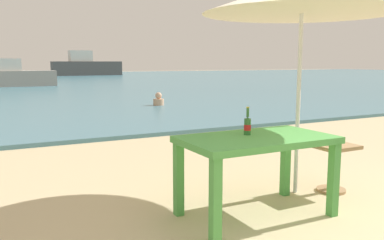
{
  "coord_description": "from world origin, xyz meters",
  "views": [
    {
      "loc": [
        -3.17,
        -2.23,
        1.44
      ],
      "look_at": [
        -0.47,
        3.0,
        0.6
      ],
      "focal_mm": 38.08,
      "sensor_mm": 36.0,
      "label": 1
    }
  ],
  "objects_px": {
    "picnic_table_green": "(257,148)",
    "boat_ferry": "(86,66)",
    "beer_bottle_amber": "(247,125)",
    "swimmer_person": "(159,100)",
    "boat_tanker": "(15,76)",
    "side_table_wood": "(332,161)"
  },
  "relations": [
    {
      "from": "picnic_table_green",
      "to": "boat_ferry",
      "type": "relative_size",
      "value": 0.2
    },
    {
      "from": "boat_ferry",
      "to": "picnic_table_green",
      "type": "bearing_deg",
      "value": -100.63
    },
    {
      "from": "beer_bottle_amber",
      "to": "swimmer_person",
      "type": "distance_m",
      "value": 9.25
    },
    {
      "from": "boat_tanker",
      "to": "beer_bottle_amber",
      "type": "bearing_deg",
      "value": -88.62
    },
    {
      "from": "picnic_table_green",
      "to": "boat_tanker",
      "type": "distance_m",
      "value": 22.02
    },
    {
      "from": "picnic_table_green",
      "to": "swimmer_person",
      "type": "height_order",
      "value": "picnic_table_green"
    },
    {
      "from": "beer_bottle_amber",
      "to": "boat_ferry",
      "type": "xyz_separation_m",
      "value": [
        7.47,
        39.54,
        0.13
      ]
    },
    {
      "from": "swimmer_person",
      "to": "side_table_wood",
      "type": "bearing_deg",
      "value": -100.01
    },
    {
      "from": "side_table_wood",
      "to": "boat_ferry",
      "type": "relative_size",
      "value": 0.08
    },
    {
      "from": "beer_bottle_amber",
      "to": "side_table_wood",
      "type": "relative_size",
      "value": 0.49
    },
    {
      "from": "picnic_table_green",
      "to": "beer_bottle_amber",
      "type": "bearing_deg",
      "value": 104.45
    },
    {
      "from": "boat_tanker",
      "to": "picnic_table_green",
      "type": "bearing_deg",
      "value": -88.55
    },
    {
      "from": "boat_ferry",
      "to": "boat_tanker",
      "type": "distance_m",
      "value": 19.37
    },
    {
      "from": "side_table_wood",
      "to": "swimmer_person",
      "type": "height_order",
      "value": "side_table_wood"
    },
    {
      "from": "picnic_table_green",
      "to": "swimmer_person",
      "type": "xyz_separation_m",
      "value": [
        2.73,
        8.92,
        -0.41
      ]
    },
    {
      "from": "beer_bottle_amber",
      "to": "picnic_table_green",
      "type": "bearing_deg",
      "value": -75.55
    },
    {
      "from": "beer_bottle_amber",
      "to": "swimmer_person",
      "type": "relative_size",
      "value": 0.65
    },
    {
      "from": "beer_bottle_amber",
      "to": "side_table_wood",
      "type": "bearing_deg",
      "value": 4.18
    },
    {
      "from": "boat_tanker",
      "to": "boat_ferry",
      "type": "bearing_deg",
      "value": 65.6
    },
    {
      "from": "boat_ferry",
      "to": "boat_tanker",
      "type": "height_order",
      "value": "boat_ferry"
    },
    {
      "from": "picnic_table_green",
      "to": "swimmer_person",
      "type": "distance_m",
      "value": 9.33
    },
    {
      "from": "swimmer_person",
      "to": "boat_tanker",
      "type": "bearing_deg",
      "value": 104.09
    }
  ]
}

